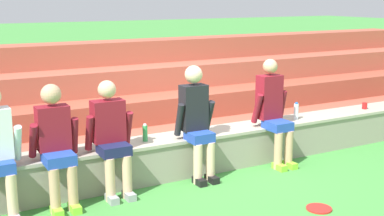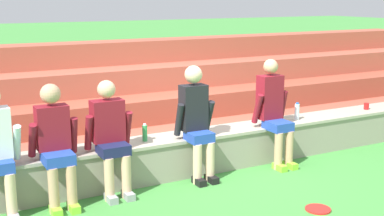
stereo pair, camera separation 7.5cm
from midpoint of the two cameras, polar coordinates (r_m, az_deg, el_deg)
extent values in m
plane|color=#428E3D|center=(6.71, 3.48, -7.27)|extent=(80.00, 80.00, 0.00)
cube|color=gray|center=(6.82, 2.45, -4.69)|extent=(9.02, 0.48, 0.50)
cube|color=#ABA28E|center=(6.76, 2.47, -2.77)|extent=(9.06, 0.52, 0.04)
cube|color=#AA533F|center=(7.48, -0.57, -3.62)|extent=(12.44, 0.61, 0.38)
cube|color=#9F4934|center=(7.97, -2.64, -1.24)|extent=(12.44, 0.61, 0.76)
cube|color=#A9533E|center=(8.47, -4.45, 0.87)|extent=(12.44, 0.61, 1.13)
cube|color=#A7503C|center=(8.99, -6.07, 2.74)|extent=(12.44, 0.61, 1.51)
cylinder|color=beige|center=(5.58, -19.22, -9.37)|extent=(0.11, 0.11, 0.50)
cylinder|color=white|center=(5.64, -18.65, -3.66)|extent=(0.08, 0.24, 0.42)
cylinder|color=tan|center=(5.62, -14.84, -8.95)|extent=(0.11, 0.11, 0.50)
cylinder|color=tan|center=(5.66, -12.94, -8.68)|extent=(0.11, 0.11, 0.50)
cube|color=#8CD833|center=(5.66, -14.62, -11.08)|extent=(0.10, 0.22, 0.08)
cube|color=#8CD833|center=(5.70, -12.73, -10.80)|extent=(0.10, 0.22, 0.08)
cube|color=#2347B2|center=(5.67, -14.42, -5.44)|extent=(0.31, 0.35, 0.12)
cube|color=maroon|center=(5.74, -14.99, -2.13)|extent=(0.35, 0.20, 0.49)
sphere|color=tan|center=(5.66, -15.20, 1.54)|extent=(0.22, 0.22, 0.22)
cylinder|color=maroon|center=(5.71, -17.07, -3.48)|extent=(0.08, 0.25, 0.41)
cylinder|color=maroon|center=(5.81, -12.74, -2.97)|extent=(0.08, 0.18, 0.43)
cylinder|color=#DBAD89|center=(5.81, -8.88, -7.92)|extent=(0.11, 0.11, 0.50)
cylinder|color=#DBAD89|center=(5.88, -7.00, -7.62)|extent=(0.11, 0.11, 0.50)
cube|color=#99999E|center=(5.86, -8.68, -9.98)|extent=(0.10, 0.22, 0.08)
cube|color=#99999E|center=(5.92, -6.80, -9.67)|extent=(0.10, 0.22, 0.08)
cube|color=#191E47|center=(5.86, -8.45, -4.58)|extent=(0.33, 0.30, 0.12)
cube|color=maroon|center=(5.93, -9.08, -1.41)|extent=(0.37, 0.20, 0.49)
sphere|color=#DBAD89|center=(5.85, -9.20, 2.08)|extent=(0.21, 0.21, 0.21)
cylinder|color=maroon|center=(5.87, -11.14, -2.74)|extent=(0.08, 0.19, 0.43)
cylinder|color=maroon|center=(6.02, -6.87, -2.22)|extent=(0.08, 0.21, 0.42)
cylinder|color=beige|center=(6.25, 0.96, -6.29)|extent=(0.11, 0.11, 0.50)
cylinder|color=beige|center=(6.34, 2.37, -6.04)|extent=(0.11, 0.11, 0.50)
cube|color=black|center=(6.29, 1.13, -8.21)|extent=(0.10, 0.22, 0.08)
cube|color=black|center=(6.38, 2.54, -7.94)|extent=(0.10, 0.22, 0.08)
cube|color=#2347B2|center=(6.31, 1.14, -3.21)|extent=(0.29, 0.30, 0.12)
cube|color=black|center=(6.35, 0.49, 0.06)|extent=(0.33, 0.20, 0.57)
sphere|color=beige|center=(6.27, 0.50, 3.77)|extent=(0.22, 0.22, 0.22)
cylinder|color=black|center=(6.26, -1.12, -1.32)|extent=(0.08, 0.19, 0.43)
cylinder|color=black|center=(6.46, 2.23, -0.89)|extent=(0.08, 0.22, 0.42)
cylinder|color=tan|center=(6.86, 9.95, -4.78)|extent=(0.11, 0.11, 0.50)
cylinder|color=tan|center=(6.97, 11.11, -4.55)|extent=(0.11, 0.11, 0.50)
cube|color=#8CD833|center=(6.89, 10.09, -6.54)|extent=(0.10, 0.22, 0.08)
cube|color=#8CD833|center=(7.00, 11.24, -6.29)|extent=(0.10, 0.22, 0.08)
cube|color=#2347B2|center=(6.94, 9.89, -1.95)|extent=(0.29, 0.35, 0.12)
cube|color=maroon|center=(7.02, 8.99, 1.21)|extent=(0.32, 0.20, 0.60)
sphere|color=tan|center=(6.95, 9.10, 4.60)|extent=(0.20, 0.20, 0.20)
cylinder|color=maroon|center=(6.90, 7.65, -0.07)|extent=(0.08, 0.21, 0.42)
cylinder|color=maroon|center=(7.16, 10.40, 0.28)|extent=(0.08, 0.16, 0.43)
cylinder|color=silver|center=(7.50, 11.94, -0.43)|extent=(0.07, 0.07, 0.23)
cylinder|color=blue|center=(7.48, 11.99, 0.51)|extent=(0.04, 0.04, 0.02)
cylinder|color=green|center=(6.29, -4.96, -2.83)|extent=(0.06, 0.06, 0.20)
cylinder|color=white|center=(6.26, -4.98, -1.86)|extent=(0.04, 0.04, 0.02)
cylinder|color=red|center=(8.49, 19.17, 0.19)|extent=(0.08, 0.08, 0.10)
cylinder|color=red|center=(5.77, 14.29, -10.91)|extent=(0.28, 0.28, 0.02)
camera|label=1|loc=(0.04, -89.67, 0.07)|focal=47.66mm
camera|label=2|loc=(0.04, 90.33, -0.07)|focal=47.66mm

